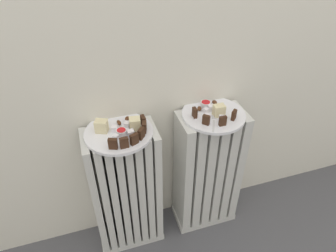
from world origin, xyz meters
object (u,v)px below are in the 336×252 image
(jam_bowl_left, at_px, (122,132))
(jam_bowl_right, at_px, (206,104))
(radiator_left, at_px, (126,191))
(radiator_right, at_px, (207,172))
(plate_right, at_px, (214,115))
(plate_left, at_px, (119,132))
(fork, at_px, (214,122))

(jam_bowl_left, bearing_deg, jam_bowl_right, 12.51)
(radiator_left, distance_m, jam_bowl_left, 0.35)
(radiator_right, distance_m, plate_right, 0.33)
(plate_left, relative_size, fork, 2.52)
(radiator_right, distance_m, jam_bowl_left, 0.51)
(radiator_right, height_order, plate_left, plate_left)
(plate_left, bearing_deg, fork, -8.93)
(jam_bowl_left, distance_m, jam_bowl_right, 0.38)
(jam_bowl_left, bearing_deg, plate_left, 106.46)
(plate_left, bearing_deg, jam_bowl_left, -73.54)
(plate_left, xyz_separation_m, jam_bowl_left, (0.01, -0.02, 0.02))
(plate_left, xyz_separation_m, fork, (0.36, -0.06, 0.01))
(plate_left, height_order, fork, fork)
(plate_left, xyz_separation_m, jam_bowl_right, (0.37, 0.06, 0.02))
(radiator_left, bearing_deg, jam_bowl_right, 8.61)
(radiator_left, distance_m, radiator_right, 0.39)
(jam_bowl_right, bearing_deg, fork, -96.64)
(radiator_left, distance_m, jam_bowl_right, 0.51)
(plate_left, relative_size, jam_bowl_right, 6.00)
(jam_bowl_left, bearing_deg, radiator_right, 3.74)
(jam_bowl_right, relative_size, fork, 0.42)
(radiator_left, xyz_separation_m, plate_right, (0.39, 0.00, 0.33))
(radiator_left, xyz_separation_m, jam_bowl_right, (0.37, 0.06, 0.35))
(radiator_right, distance_m, plate_left, 0.51)
(radiator_left, bearing_deg, radiator_right, 0.00)
(radiator_right, relative_size, plate_right, 2.48)
(radiator_left, relative_size, fork, 6.24)
(plate_right, relative_size, jam_bowl_left, 6.59)
(jam_bowl_left, bearing_deg, radiator_left, 106.46)
(plate_left, bearing_deg, radiator_left, -90.00)
(radiator_right, relative_size, plate_left, 2.48)
(radiator_right, xyz_separation_m, plate_left, (-0.39, 0.00, 0.33))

